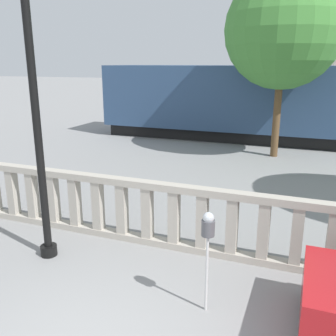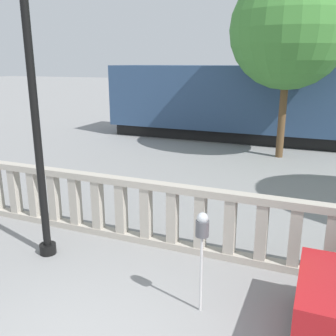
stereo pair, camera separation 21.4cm
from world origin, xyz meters
TOP-DOWN VIEW (x-y plane):
  - balustrade at (0.00, 3.21)m, footprint 12.38×0.24m
  - lamppost at (-2.15, 2.06)m, footprint 0.38×0.38m
  - parking_meter at (1.12, 1.54)m, footprint 0.19×0.19m
  - train_near at (2.78, 14.75)m, footprint 20.17×2.92m
  - tree_left at (1.06, 11.83)m, footprint 4.29×4.29m

SIDE VIEW (x-z plane):
  - balustrade at x=0.00m, z-range 0.00..1.34m
  - parking_meter at x=1.12m, z-range 0.50..2.08m
  - train_near at x=2.78m, z-range -0.20..3.86m
  - lamppost at x=-2.15m, z-range 0.53..7.38m
  - tree_left at x=1.06m, z-range 1.29..8.17m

